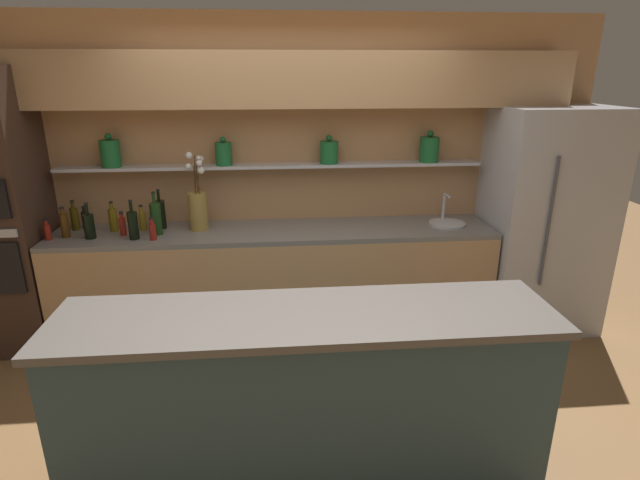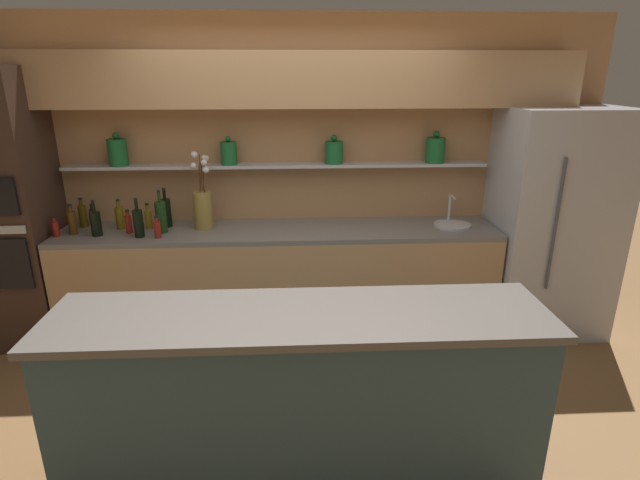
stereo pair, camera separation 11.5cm
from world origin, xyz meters
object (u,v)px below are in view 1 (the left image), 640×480
bottle_wine_7 (160,214)px  bottle_oil_9 (113,219)px  bottle_sauce_2 (153,231)px  bottle_sauce_4 (85,219)px  flower_vase (198,206)px  bottle_wine_6 (133,225)px  bottle_sauce_11 (123,225)px  bottle_wine_5 (156,218)px  refrigerator (544,221)px  bottle_sauce_8 (47,231)px  bottle_spirit_1 (65,225)px  bottle_oil_10 (142,220)px  bottle_wine_0 (89,226)px  bottle_oil_3 (75,218)px  sink_fixture (447,222)px

bottle_wine_7 → bottle_oil_9: size_ratio=1.32×
bottle_sauce_2 → bottle_sauce_4: bearing=149.9°
flower_vase → bottle_wine_6: bearing=-156.5°
bottle_oil_9 → bottle_sauce_11: (0.11, -0.12, -0.02)m
bottle_sauce_4 → bottle_wine_5: (0.62, -0.22, 0.05)m
refrigerator → bottle_sauce_8: bearing=-179.1°
bottle_wine_6 → bottle_wine_7: 0.31m
flower_vase → bottle_spirit_1: bearing=-173.9°
bottle_sauce_4 → bottle_sauce_11: size_ratio=0.97×
bottle_sauce_2 → bottle_sauce_4: size_ratio=0.94×
bottle_wine_6 → bottle_oil_9: (-0.22, 0.22, -0.02)m
bottle_sauce_2 → bottle_wine_5: bearing=89.5°
bottle_oil_10 → bottle_sauce_11: bottle_oil_10 is taller
refrigerator → bottle_sauce_2: size_ratio=10.73×
bottle_wine_0 → bottle_sauce_11: bearing=12.4°
bottle_wine_0 → bottle_oil_3: bearing=129.0°
bottle_sauce_8 → bottle_oil_9: bearing=22.2°
bottle_sauce_2 → bottle_wine_5: bottle_wine_5 is taller
refrigerator → bottle_sauce_2: (-3.22, -0.13, 0.05)m
bottle_wine_5 → bottle_oil_9: size_ratio=1.40×
bottle_wine_7 → flower_vase: bearing=-11.4°
bottle_sauce_11 → bottle_wine_0: bearing=-167.6°
bottle_wine_5 → bottle_oil_10: 0.19m
bottle_wine_0 → bottle_oil_10: (0.36, 0.18, -0.02)m
sink_fixture → bottle_spirit_1: 3.08m
bottle_sauce_2 → bottle_sauce_11: size_ratio=0.91×
refrigerator → bottle_sauce_8: refrigerator is taller
bottle_oil_10 → bottle_wine_6: bearing=-93.1°
bottle_sauce_2 → sink_fixture: bearing=4.3°
bottle_wine_0 → bottle_oil_3: size_ratio=1.15×
sink_fixture → bottle_sauce_4: 3.01m
flower_vase → bottle_sauce_11: bearing=-169.9°
bottle_wine_0 → bottle_wine_6: bottle_wine_6 is taller
sink_fixture → bottle_sauce_2: bearing=-175.7°
refrigerator → bottle_sauce_11: bearing=-180.0°
flower_vase → bottle_oil_3: (-1.01, 0.08, -0.09)m
flower_vase → bottle_oil_3: bearing=175.3°
bottle_sauce_8 → bottle_oil_9: (0.44, 0.18, 0.03)m
bottle_sauce_11 → bottle_sauce_4: bearing=147.8°
bottle_wine_5 → sink_fixture: bearing=1.1°
bottle_wine_7 → sink_fixture: bearing=-2.8°
bottle_spirit_1 → bottle_oil_9: bottle_oil_9 is taller
sink_fixture → bottle_oil_10: bearing=178.3°
bottle_spirit_1 → bottle_oil_10: 0.57m
bottle_oil_3 → sink_fixture: bearing=-2.5°
bottle_wine_5 → bottle_sauce_4: bearing=160.4°
bottle_oil_3 → bottle_sauce_4: size_ratio=1.32×
bottle_oil_9 → bottle_wine_5: bearing=-17.6°
bottle_oil_9 → bottle_sauce_2: bearing=-34.8°
bottle_spirit_1 → bottle_sauce_2: (0.69, -0.13, -0.03)m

